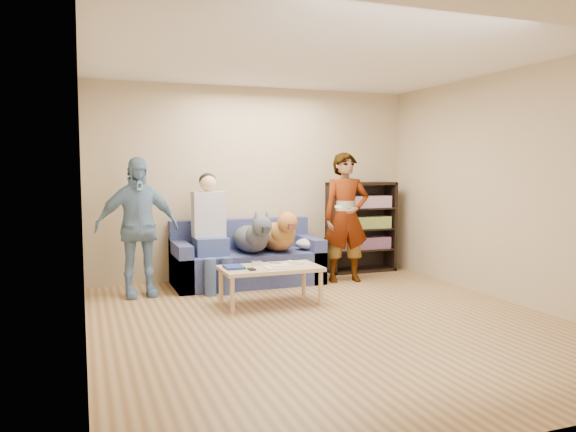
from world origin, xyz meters
name	(u,v)px	position (x,y,z in m)	size (l,w,h in m)	color
ground	(331,323)	(0.00, 0.00, 0.00)	(5.00, 5.00, 0.00)	olive
ceiling	(332,51)	(0.00, 0.00, 2.60)	(5.00, 5.00, 0.00)	white
wall_back	(255,183)	(0.00, 2.50, 1.30)	(4.50, 4.50, 0.00)	tan
wall_front	(525,207)	(0.00, -2.50, 1.30)	(4.50, 4.50, 0.00)	tan
wall_left	(82,194)	(-2.25, 0.00, 1.30)	(5.00, 5.00, 0.00)	tan
wall_right	(518,187)	(2.25, 0.00, 1.30)	(5.00, 5.00, 0.00)	tan
blanket	(311,243)	(0.61, 1.94, 0.50)	(0.44, 0.37, 0.15)	#B8B9BE
person_standing_right	(346,217)	(1.03, 1.76, 0.85)	(0.62, 0.41, 1.71)	gray
person_standing_left	(137,227)	(-1.65, 1.82, 0.82)	(0.96, 0.40, 1.64)	#7A9BC3
held_controller	(339,207)	(0.83, 1.56, 1.01)	(0.04, 0.12, 0.03)	white
notebook_blue	(234,267)	(-0.71, 0.97, 0.43)	(0.20, 0.26, 0.03)	navy
papers	(278,267)	(-0.26, 0.82, 0.43)	(0.26, 0.20, 0.01)	white
magazine	(279,265)	(-0.23, 0.84, 0.44)	(0.22, 0.17, 0.01)	#BEB998
camera_silver	(257,263)	(-0.43, 1.04, 0.45)	(0.11, 0.06, 0.05)	silver
controller_a	(291,262)	(-0.03, 1.02, 0.43)	(0.04, 0.13, 0.03)	white
controller_b	(300,263)	(0.05, 0.94, 0.43)	(0.09, 0.06, 0.03)	white
headphone_cup_a	(288,265)	(-0.11, 0.90, 0.43)	(0.07, 0.07, 0.02)	white
headphone_cup_b	(285,264)	(-0.11, 0.98, 0.43)	(0.07, 0.07, 0.02)	white
pen_orange	(273,269)	(-0.33, 0.76, 0.42)	(0.01, 0.01, 0.14)	#CF511D
pen_black	(275,263)	(-0.19, 1.10, 0.42)	(0.01, 0.01, 0.14)	black
wallet	(252,269)	(-0.56, 0.80, 0.43)	(0.07, 0.12, 0.01)	black
sofa	(246,262)	(-0.25, 2.10, 0.28)	(1.90, 0.85, 0.82)	#515B93
person_seated	(210,227)	(-0.75, 1.97, 0.77)	(0.40, 0.73, 1.47)	#3D4F87
dog_gray	(253,237)	(-0.22, 1.91, 0.63)	(0.40, 1.24, 0.58)	#4C5056
dog_tan	(278,234)	(0.14, 1.95, 0.64)	(0.42, 1.17, 0.61)	#AF7D35
coffee_table	(270,271)	(-0.31, 0.92, 0.37)	(1.10, 0.60, 0.42)	#D7AC84
bookshelf	(361,225)	(1.55, 2.33, 0.68)	(1.00, 0.34, 1.30)	black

